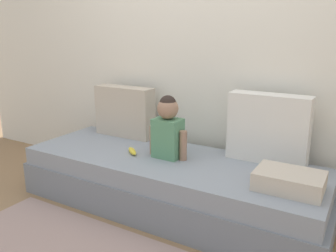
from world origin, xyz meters
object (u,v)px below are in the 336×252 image
at_px(toddler, 168,128).
at_px(folded_blanket, 289,181).
at_px(banana, 132,151).
at_px(throw_pillow_right, 268,128).
at_px(throw_pillow_left, 125,112).
at_px(couch, 169,183).

bearing_deg(toddler, folded_blanket, -7.30).
bearing_deg(toddler, banana, -164.67).
bearing_deg(folded_blanket, throw_pillow_right, 121.39).
distance_m(throw_pillow_right, banana, 1.05).
bearing_deg(throw_pillow_left, couch, -25.52).
relative_size(couch, banana, 13.91).
relative_size(throw_pillow_right, banana, 3.38).
xyz_separation_m(throw_pillow_left, folded_blanket, (1.55, -0.41, -0.17)).
distance_m(throw_pillow_left, toddler, 0.69).
bearing_deg(couch, toddler, 144.32).
distance_m(couch, banana, 0.38).
height_order(toddler, folded_blanket, toddler).
xyz_separation_m(throw_pillow_left, toddler, (0.63, -0.29, 0.01)).
relative_size(throw_pillow_left, banana, 3.31).
relative_size(couch, throw_pillow_left, 4.20).
relative_size(throw_pillow_left, toddler, 1.18).
relative_size(throw_pillow_right, toddler, 1.20).
height_order(throw_pillow_right, banana, throw_pillow_right).
bearing_deg(banana, throw_pillow_right, 21.31).
height_order(throw_pillow_left, throw_pillow_right, throw_pillow_right).
xyz_separation_m(couch, throw_pillow_right, (0.65, 0.31, 0.45)).
bearing_deg(throw_pillow_right, throw_pillow_left, 180.00).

